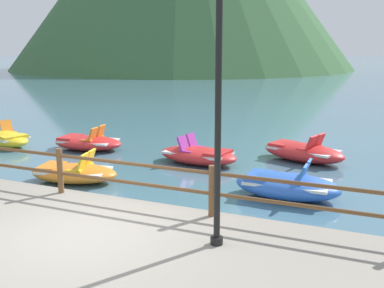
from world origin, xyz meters
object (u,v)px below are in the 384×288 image
object	(u,v)px
pedal_boat_2	(74,172)
pedal_boat_6	(198,155)
lamp_post	(218,87)
pedal_boat_3	(87,142)
pedal_boat_1	(303,152)
pedal_boat_7	(287,185)
pedal_boat_0	(5,138)

from	to	relation	value
pedal_boat_2	pedal_boat_6	world-z (taller)	pedal_boat_6
lamp_post	pedal_boat_3	world-z (taller)	lamp_post
pedal_boat_1	pedal_boat_7	size ratio (longest dim) A/B	1.17
pedal_boat_0	pedal_boat_6	distance (m)	7.07
pedal_boat_6	lamp_post	bearing A→B (deg)	-64.66
pedal_boat_6	pedal_boat_0	bearing A→B (deg)	-176.17
lamp_post	pedal_boat_2	xyz separation A→B (m)	(-5.02, 2.94, -2.61)
pedal_boat_1	pedal_boat_2	xyz separation A→B (m)	(-4.97, -4.58, -0.04)
pedal_boat_2	pedal_boat_1	bearing A→B (deg)	42.66
pedal_boat_1	pedal_boat_3	bearing A→B (deg)	-169.22
lamp_post	pedal_boat_0	bearing A→B (deg)	150.90
lamp_post	pedal_boat_6	bearing A→B (deg)	115.34
lamp_post	pedal_boat_0	size ratio (longest dim) A/B	1.59
pedal_boat_7	lamp_post	bearing A→B (deg)	-93.77
lamp_post	pedal_boat_2	world-z (taller)	lamp_post
pedal_boat_0	pedal_boat_3	bearing A→B (deg)	13.64
lamp_post	pedal_boat_3	size ratio (longest dim) A/B	1.62
pedal_boat_3	pedal_boat_7	bearing A→B (deg)	-17.80
lamp_post	pedal_boat_7	world-z (taller)	lamp_post
pedal_boat_1	pedal_boat_2	distance (m)	6.76
pedal_boat_7	pedal_boat_1	bearing A→B (deg)	94.89
pedal_boat_2	pedal_boat_7	size ratio (longest dim) A/B	1.01
pedal_boat_6	pedal_boat_1	bearing A→B (deg)	29.22
pedal_boat_1	pedal_boat_2	size ratio (longest dim) A/B	1.16
pedal_boat_0	pedal_boat_7	bearing A→B (deg)	-9.03
pedal_boat_1	pedal_boat_6	size ratio (longest dim) A/B	1.10
lamp_post	pedal_boat_6	size ratio (longest dim) A/B	1.58
pedal_boat_3	pedal_boat_6	size ratio (longest dim) A/B	0.97
pedal_boat_2	pedal_boat_3	world-z (taller)	pedal_boat_2
pedal_boat_3	pedal_boat_7	distance (m)	7.59
pedal_boat_3	pedal_boat_6	xyz separation A→B (m)	(4.14, -0.23, 0.01)
pedal_boat_3	pedal_boat_6	distance (m)	4.15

